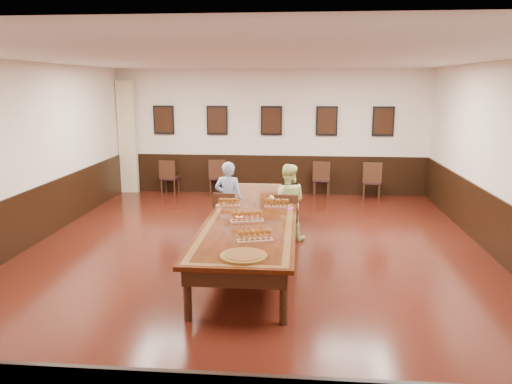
# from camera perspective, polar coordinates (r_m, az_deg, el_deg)

# --- Properties ---
(floor) EXTENTS (8.00, 10.00, 0.02)m
(floor) POSITION_cam_1_polar(r_m,az_deg,el_deg) (8.36, -0.31, -7.51)
(floor) COLOR black
(floor) RESTS_ON ground
(ceiling) EXTENTS (8.00, 10.00, 0.02)m
(ceiling) POSITION_cam_1_polar(r_m,az_deg,el_deg) (7.88, -0.33, 15.11)
(ceiling) COLOR white
(ceiling) RESTS_ON floor
(wall_back) EXTENTS (8.00, 0.02, 3.20)m
(wall_back) POSITION_cam_1_polar(r_m,az_deg,el_deg) (12.92, 1.78, 6.86)
(wall_back) COLOR #F1DFCA
(wall_back) RESTS_ON floor
(wall_front) EXTENTS (8.00, 0.02, 3.20)m
(wall_front) POSITION_cam_1_polar(r_m,az_deg,el_deg) (3.16, -9.01, -10.61)
(wall_front) COLOR #F1DFCA
(wall_front) RESTS_ON floor
(wall_left) EXTENTS (0.02, 10.00, 3.20)m
(wall_left) POSITION_cam_1_polar(r_m,az_deg,el_deg) (9.24, -25.96, 3.45)
(wall_left) COLOR #F1DFCA
(wall_left) RESTS_ON floor
(chair_man) EXTENTS (0.48, 0.51, 0.89)m
(chair_man) POSITION_cam_1_polar(r_m,az_deg,el_deg) (9.26, -3.30, -2.60)
(chair_man) COLOR black
(chair_man) RESTS_ON floor
(chair_woman) EXTENTS (0.45, 0.49, 0.90)m
(chair_woman) POSITION_cam_1_polar(r_m,az_deg,el_deg) (9.11, 3.54, -2.83)
(chair_woman) COLOR black
(chair_woman) RESTS_ON floor
(spare_chair_a) EXTENTS (0.45, 0.49, 0.90)m
(spare_chair_a) POSITION_cam_1_polar(r_m,az_deg,el_deg) (13.18, -9.83, 1.73)
(spare_chair_a) COLOR black
(spare_chair_a) RESTS_ON floor
(spare_chair_b) EXTENTS (0.50, 0.53, 0.92)m
(spare_chair_b) POSITION_cam_1_polar(r_m,az_deg,el_deg) (13.01, -4.45, 1.80)
(spare_chair_b) COLOR black
(spare_chair_b) RESTS_ON floor
(spare_chair_c) EXTENTS (0.49, 0.52, 0.91)m
(spare_chair_c) POSITION_cam_1_polar(r_m,az_deg,el_deg) (12.83, 7.55, 1.56)
(spare_chair_c) COLOR black
(spare_chair_c) RESTS_ON floor
(spare_chair_d) EXTENTS (0.50, 0.54, 0.95)m
(spare_chair_d) POSITION_cam_1_polar(r_m,az_deg,el_deg) (12.66, 13.10, 1.29)
(spare_chair_d) COLOR black
(spare_chair_d) RESTS_ON floor
(person_man) EXTENTS (0.56, 0.41, 1.43)m
(person_man) POSITION_cam_1_polar(r_m,az_deg,el_deg) (9.28, -3.16, -0.86)
(person_man) COLOR #496CB7
(person_man) RESTS_ON floor
(person_woman) EXTENTS (0.73, 0.59, 1.41)m
(person_woman) POSITION_cam_1_polar(r_m,az_deg,el_deg) (9.14, 3.61, -1.14)
(person_woman) COLOR #E7F297
(person_woman) RESTS_ON floor
(pink_phone) EXTENTS (0.09, 0.16, 0.01)m
(pink_phone) POSITION_cam_1_polar(r_m,az_deg,el_deg) (8.44, 3.97, -1.91)
(pink_phone) COLOR #CB439A
(pink_phone) RESTS_ON conference_table
(curtain) EXTENTS (0.45, 0.18, 2.90)m
(curtain) POSITION_cam_1_polar(r_m,az_deg,el_deg) (13.50, -14.47, 6.07)
(curtain) COLOR beige
(curtain) RESTS_ON floor
(wainscoting) EXTENTS (8.00, 10.00, 1.00)m
(wainscoting) POSITION_cam_1_polar(r_m,az_deg,el_deg) (8.20, -0.31, -4.16)
(wainscoting) COLOR black
(wainscoting) RESTS_ON floor
(conference_table) EXTENTS (1.40, 5.00, 0.76)m
(conference_table) POSITION_cam_1_polar(r_m,az_deg,el_deg) (8.17, -0.31, -3.41)
(conference_table) COLOR black
(conference_table) RESTS_ON floor
(posters) EXTENTS (6.14, 0.04, 0.74)m
(posters) POSITION_cam_1_polar(r_m,az_deg,el_deg) (12.83, 1.77, 8.16)
(posters) COLOR black
(posters) RESTS_ON wall_back
(flight_a) EXTENTS (0.42, 0.15, 0.15)m
(flight_a) POSITION_cam_1_polar(r_m,az_deg,el_deg) (8.58, -3.23, -1.21)
(flight_a) COLOR #975A3F
(flight_a) RESTS_ON conference_table
(flight_b) EXTENTS (0.44, 0.16, 0.16)m
(flight_b) POSITION_cam_1_polar(r_m,az_deg,el_deg) (8.51, 2.41, -1.29)
(flight_b) COLOR #975A3F
(flight_b) RESTS_ON conference_table
(flight_c) EXTENTS (0.53, 0.27, 0.19)m
(flight_c) POSITION_cam_1_polar(r_m,az_deg,el_deg) (7.60, -1.03, -2.84)
(flight_c) COLOR #975A3F
(flight_c) RESTS_ON conference_table
(flight_d) EXTENTS (0.50, 0.28, 0.18)m
(flight_d) POSITION_cam_1_polar(r_m,az_deg,el_deg) (6.68, -0.10, -5.05)
(flight_d) COLOR #975A3F
(flight_d) RESTS_ON conference_table
(red_plate_grp) EXTENTS (0.18, 0.18, 0.02)m
(red_plate_grp) POSITION_cam_1_polar(r_m,az_deg,el_deg) (7.87, -1.90, -2.91)
(red_plate_grp) COLOR #B0200B
(red_plate_grp) RESTS_ON conference_table
(carved_platter) EXTENTS (0.72, 0.72, 0.05)m
(carved_platter) POSITION_cam_1_polar(r_m,az_deg,el_deg) (6.11, -1.42, -7.34)
(carved_platter) COLOR #5E3912
(carved_platter) RESTS_ON conference_table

